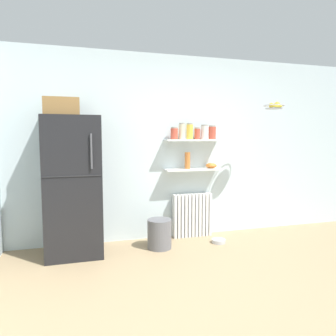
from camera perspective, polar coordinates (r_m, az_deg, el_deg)
The scene contains 17 objects.
ground_plane at distance 3.37m, azimuth 7.86°, elevation -19.84°, with size 7.04×7.04×0.00m, color #9E8460.
back_wall at distance 4.51m, azimuth 0.06°, elevation 3.74°, with size 7.04×0.10×2.60m, color silver.
refrigerator at distance 3.99m, azimuth -17.03°, elevation -2.56°, with size 0.66×0.67×1.90m.
radiator at distance 4.62m, azimuth 4.44°, elevation -8.59°, with size 0.58×0.12×0.63m.
wall_shelf_lower at distance 4.48m, azimuth 4.64°, elevation -0.27°, with size 0.83×0.22×0.03m, color white.
wall_shelf_upper at distance 4.45m, azimuth 4.68°, elevation 5.10°, with size 0.83×0.22×0.03m, color white.
storage_jar_0 at distance 4.36m, azimuth 1.14°, elevation 6.37°, with size 0.10×0.10×0.17m.
storage_jar_1 at distance 4.40m, azimuth 2.58°, elevation 6.74°, with size 0.09×0.09×0.23m.
storage_jar_2 at distance 4.44m, azimuth 3.99°, elevation 6.71°, with size 0.09×0.09×0.23m.
storage_jar_3 at distance 4.48m, azimuth 5.38°, elevation 6.31°, with size 0.08×0.08×0.17m.
storage_jar_4 at distance 4.52m, azimuth 6.75°, elevation 6.54°, with size 0.11×0.11×0.21m.
storage_jar_5 at distance 4.56m, azimuth 8.08°, elevation 6.45°, with size 0.11×0.11×0.20m.
vase at distance 4.44m, azimuth 3.58°, elevation 1.38°, with size 0.08×0.08×0.24m, color #CC7033.
shelf_bowl at distance 4.58m, azimuth 7.90°, elevation 0.44°, with size 0.16×0.16×0.07m, color orange.
trash_bin at distance 4.16m, azimuth -1.57°, elevation -11.94°, with size 0.31×0.31×0.38m, color slate.
pet_food_bowl at distance 4.46m, azimuth 9.24°, elevation -13.04°, with size 0.19×0.19×0.05m, color #B7B7BC.
hanging_fruit_basket at distance 4.55m, azimuth 18.92°, elevation 10.68°, with size 0.28×0.28×0.10m.
Camera 1 is at (-1.25, -2.28, 1.44)m, focal length 33.33 mm.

